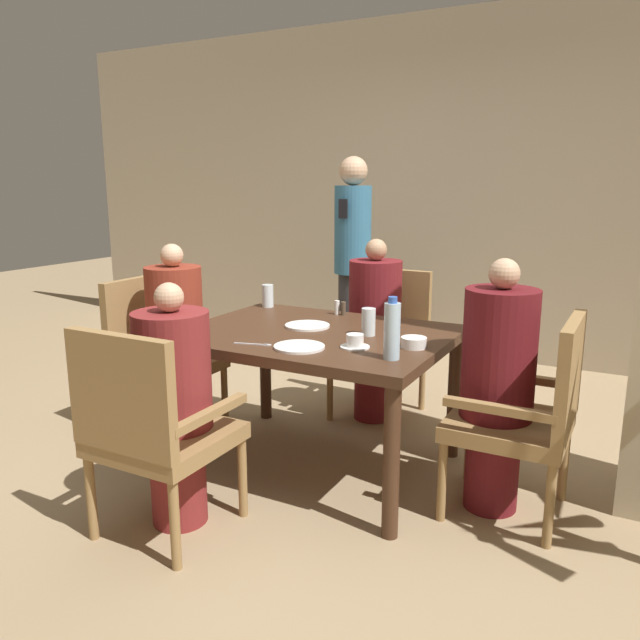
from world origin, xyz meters
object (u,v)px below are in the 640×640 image
at_px(diner_in_left_chair, 176,339).
at_px(chair_near_corner, 152,426).
at_px(chair_left_side, 158,350).
at_px(chair_right_side, 529,410).
at_px(chair_far_side, 383,337).
at_px(teacup_with_saucer, 355,342).
at_px(bowl_small, 414,342).
at_px(plate_main_right, 299,347).
at_px(glass_tall_near, 268,296).
at_px(glass_tall_mid, 368,322).
at_px(water_bottle, 392,330).
at_px(diner_in_near_chair, 175,403).
at_px(diner_in_right_chair, 497,384).
at_px(diner_in_far_chair, 375,329).
at_px(standing_host, 352,259).
at_px(plate_main_left, 307,326).

xyz_separation_m(diner_in_left_chair, chair_near_corner, (0.65, -0.91, -0.08)).
relative_size(chair_left_side, chair_near_corner, 1.00).
relative_size(diner_in_left_chair, chair_right_side, 1.23).
distance_m(chair_far_side, chair_near_corner, 1.84).
bearing_deg(teacup_with_saucer, bowl_small, 28.57).
height_order(plate_main_right, glass_tall_near, glass_tall_near).
bearing_deg(diner_in_left_chair, chair_left_side, 180.00).
relative_size(chair_far_side, glass_tall_mid, 6.72).
xyz_separation_m(teacup_with_saucer, water_bottle, (0.21, -0.09, 0.10)).
bearing_deg(water_bottle, diner_in_near_chair, -148.36).
height_order(diner_in_right_chair, glass_tall_near, diner_in_right_chair).
xyz_separation_m(diner_in_far_chair, bowl_small, (0.54, -0.83, 0.17)).
distance_m(standing_host, bowl_small, 2.03).
bearing_deg(diner_in_right_chair, standing_host, 132.09).
height_order(diner_in_right_chair, standing_host, standing_host).
bearing_deg(chair_near_corner, diner_in_far_chair, 81.03).
bearing_deg(plate_main_right, chair_near_corner, -120.56).
relative_size(chair_left_side, glass_tall_mid, 6.72).
xyz_separation_m(diner_in_left_chair, bowl_small, (1.46, -0.06, 0.17)).
bearing_deg(chair_near_corner, water_bottle, 38.57).
height_order(diner_in_left_chair, standing_host, standing_host).
distance_m(chair_left_side, chair_near_corner, 1.21).
bearing_deg(chair_right_side, diner_in_left_chair, 180.00).
relative_size(diner_in_far_chair, diner_in_near_chair, 1.06).
relative_size(diner_in_left_chair, glass_tall_near, 8.30).
xyz_separation_m(plate_main_right, teacup_with_saucer, (0.22, 0.12, 0.02)).
bearing_deg(diner_in_right_chair, bowl_small, -170.66).
xyz_separation_m(chair_right_side, teacup_with_saucer, (-0.75, -0.19, 0.26)).
height_order(diner_in_left_chair, glass_tall_mid, diner_in_left_chair).
relative_size(chair_left_side, teacup_with_saucer, 6.74).
bearing_deg(diner_in_far_chair, water_bottle, -63.48).
bearing_deg(standing_host, water_bottle, -60.48).
height_order(diner_in_near_chair, glass_tall_mid, diner_in_near_chair).
relative_size(chair_right_side, diner_in_right_chair, 0.79).
distance_m(diner_in_left_chair, glass_tall_mid, 1.20).
distance_m(chair_left_side, teacup_with_saucer, 1.40).
relative_size(diner_in_left_chair, glass_tall_mid, 8.30).
bearing_deg(diner_in_left_chair, bowl_small, -2.40).
xyz_separation_m(plate_main_right, water_bottle, (0.44, 0.03, 0.12)).
xyz_separation_m(diner_in_far_chair, diner_in_right_chair, (0.91, -0.77, 0.01)).
xyz_separation_m(chair_right_side, chair_near_corner, (-1.32, -0.91, 0.00)).
bearing_deg(standing_host, diner_in_far_chair, -57.09).
distance_m(chair_left_side, standing_host, 1.75).
relative_size(plate_main_left, teacup_with_saucer, 1.73).
relative_size(plate_main_right, glass_tall_near, 1.72).
xyz_separation_m(plate_main_right, glass_tall_mid, (0.18, 0.37, 0.06)).
bearing_deg(chair_right_side, glass_tall_mid, 175.99).
height_order(bowl_small, glass_tall_mid, glass_tall_mid).
xyz_separation_m(diner_in_far_chair, plate_main_left, (-0.09, -0.69, 0.15)).
bearing_deg(plate_main_right, diner_in_left_chair, 162.65).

